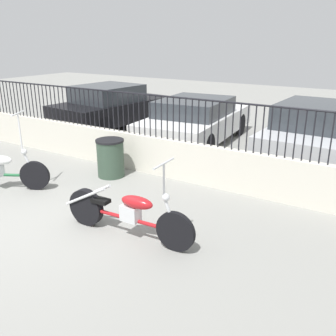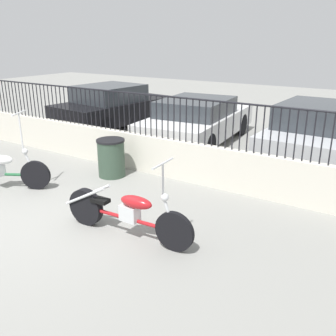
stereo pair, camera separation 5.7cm
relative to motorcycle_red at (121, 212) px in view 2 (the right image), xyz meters
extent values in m
plane|color=gray|center=(-1.56, -0.56, -0.38)|extent=(40.00, 40.00, 0.00)
cube|color=beige|center=(-1.56, 2.49, 0.03)|extent=(10.84, 0.18, 0.82)
cylinder|color=black|center=(-6.34, 2.49, 0.89)|extent=(0.02, 0.02, 0.90)
cylinder|color=black|center=(-6.19, 2.49, 0.89)|extent=(0.02, 0.02, 0.90)
cylinder|color=black|center=(-6.05, 2.49, 0.89)|extent=(0.02, 0.02, 0.90)
cylinder|color=black|center=(-5.91, 2.49, 0.89)|extent=(0.02, 0.02, 0.90)
cylinder|color=black|center=(-5.77, 2.49, 0.89)|extent=(0.02, 0.02, 0.90)
cylinder|color=black|center=(-5.62, 2.49, 0.89)|extent=(0.02, 0.02, 0.90)
cylinder|color=black|center=(-5.48, 2.49, 0.89)|extent=(0.02, 0.02, 0.90)
cylinder|color=black|center=(-5.34, 2.49, 0.89)|extent=(0.02, 0.02, 0.90)
cylinder|color=black|center=(-5.20, 2.49, 0.89)|extent=(0.02, 0.02, 0.90)
cylinder|color=black|center=(-5.05, 2.49, 0.89)|extent=(0.02, 0.02, 0.90)
cylinder|color=black|center=(-4.91, 2.49, 0.89)|extent=(0.02, 0.02, 0.90)
cylinder|color=black|center=(-4.77, 2.49, 0.89)|extent=(0.02, 0.02, 0.90)
cylinder|color=black|center=(-4.63, 2.49, 0.89)|extent=(0.02, 0.02, 0.90)
cylinder|color=black|center=(-4.48, 2.49, 0.89)|extent=(0.02, 0.02, 0.90)
cylinder|color=black|center=(-4.34, 2.49, 0.89)|extent=(0.02, 0.02, 0.90)
cylinder|color=black|center=(-4.20, 2.49, 0.89)|extent=(0.02, 0.02, 0.90)
cylinder|color=black|center=(-4.05, 2.49, 0.89)|extent=(0.02, 0.02, 0.90)
cylinder|color=black|center=(-3.91, 2.49, 0.89)|extent=(0.02, 0.02, 0.90)
cylinder|color=black|center=(-3.77, 2.49, 0.89)|extent=(0.02, 0.02, 0.90)
cylinder|color=black|center=(-3.63, 2.49, 0.89)|extent=(0.02, 0.02, 0.90)
cylinder|color=black|center=(-3.48, 2.49, 0.89)|extent=(0.02, 0.02, 0.90)
cylinder|color=black|center=(-3.34, 2.49, 0.89)|extent=(0.02, 0.02, 0.90)
cylinder|color=black|center=(-3.20, 2.49, 0.89)|extent=(0.02, 0.02, 0.90)
cylinder|color=black|center=(-3.06, 2.49, 0.89)|extent=(0.02, 0.02, 0.90)
cylinder|color=black|center=(-2.91, 2.49, 0.89)|extent=(0.02, 0.02, 0.90)
cylinder|color=black|center=(-2.77, 2.49, 0.89)|extent=(0.02, 0.02, 0.90)
cylinder|color=black|center=(-2.63, 2.49, 0.89)|extent=(0.02, 0.02, 0.90)
cylinder|color=black|center=(-2.49, 2.49, 0.89)|extent=(0.02, 0.02, 0.90)
cylinder|color=black|center=(-2.34, 2.49, 0.89)|extent=(0.02, 0.02, 0.90)
cylinder|color=black|center=(-2.20, 2.49, 0.89)|extent=(0.02, 0.02, 0.90)
cylinder|color=black|center=(-2.06, 2.49, 0.89)|extent=(0.02, 0.02, 0.90)
cylinder|color=black|center=(-1.92, 2.49, 0.89)|extent=(0.02, 0.02, 0.90)
cylinder|color=black|center=(-1.77, 2.49, 0.89)|extent=(0.02, 0.02, 0.90)
cylinder|color=black|center=(-1.63, 2.49, 0.89)|extent=(0.02, 0.02, 0.90)
cylinder|color=black|center=(-1.49, 2.49, 0.89)|extent=(0.02, 0.02, 0.90)
cylinder|color=black|center=(-1.34, 2.49, 0.89)|extent=(0.02, 0.02, 0.90)
cylinder|color=black|center=(-1.20, 2.49, 0.89)|extent=(0.02, 0.02, 0.90)
cylinder|color=black|center=(-1.06, 2.49, 0.89)|extent=(0.02, 0.02, 0.90)
cylinder|color=black|center=(-0.92, 2.49, 0.89)|extent=(0.02, 0.02, 0.90)
cylinder|color=black|center=(-0.77, 2.49, 0.89)|extent=(0.02, 0.02, 0.90)
cylinder|color=black|center=(-0.63, 2.49, 0.89)|extent=(0.02, 0.02, 0.90)
cylinder|color=black|center=(-0.49, 2.49, 0.89)|extent=(0.02, 0.02, 0.90)
cylinder|color=black|center=(-0.35, 2.49, 0.89)|extent=(0.02, 0.02, 0.90)
cylinder|color=black|center=(-0.20, 2.49, 0.89)|extent=(0.02, 0.02, 0.90)
cylinder|color=black|center=(-0.06, 2.49, 0.89)|extent=(0.02, 0.02, 0.90)
cylinder|color=black|center=(0.08, 2.49, 0.89)|extent=(0.02, 0.02, 0.90)
cylinder|color=black|center=(0.22, 2.49, 0.89)|extent=(0.02, 0.02, 0.90)
cylinder|color=black|center=(0.37, 2.49, 0.89)|extent=(0.02, 0.02, 0.90)
cylinder|color=black|center=(0.51, 2.49, 0.89)|extent=(0.02, 0.02, 0.90)
cylinder|color=black|center=(0.65, 2.49, 0.89)|extent=(0.02, 0.02, 0.90)
cylinder|color=black|center=(0.79, 2.49, 0.89)|extent=(0.02, 0.02, 0.90)
cylinder|color=black|center=(0.94, 2.49, 0.89)|extent=(0.02, 0.02, 0.90)
cylinder|color=black|center=(1.08, 2.49, 0.89)|extent=(0.02, 0.02, 0.90)
cylinder|color=black|center=(1.22, 2.49, 0.89)|extent=(0.02, 0.02, 0.90)
cylinder|color=black|center=(1.37, 2.49, 0.89)|extent=(0.02, 0.02, 0.90)
cylinder|color=black|center=(1.51, 2.49, 0.89)|extent=(0.02, 0.02, 0.90)
cylinder|color=black|center=(1.65, 2.49, 0.89)|extent=(0.02, 0.02, 0.90)
cylinder|color=black|center=(1.79, 2.49, 0.89)|extent=(0.02, 0.02, 0.90)
cylinder|color=black|center=(1.94, 2.49, 0.89)|extent=(0.02, 0.02, 0.90)
cylinder|color=black|center=(2.08, 2.49, 0.89)|extent=(0.02, 0.02, 0.90)
cylinder|color=black|center=(2.22, 2.49, 0.89)|extent=(0.02, 0.02, 0.90)
cylinder|color=black|center=(2.36, 2.49, 0.89)|extent=(0.02, 0.02, 0.90)
cylinder|color=black|center=(-1.56, 2.49, 1.32)|extent=(10.84, 0.04, 0.04)
cylinder|color=black|center=(0.90, 0.04, -0.09)|extent=(0.59, 0.10, 0.59)
cylinder|color=black|center=(-0.69, -0.03, -0.09)|extent=(0.60, 0.15, 0.60)
cylinder|color=#AD191E|center=(0.10, 0.00, -0.09)|extent=(1.46, 0.13, 0.06)
cube|color=silver|center=(0.15, 0.01, 0.01)|extent=(0.28, 0.18, 0.24)
ellipsoid|color=#AD191E|center=(0.27, 0.01, 0.21)|extent=(0.53, 0.22, 0.18)
cube|color=black|center=(-0.39, -0.02, 0.09)|extent=(0.29, 0.17, 0.06)
cylinder|color=silver|center=(0.81, 0.04, 0.16)|extent=(0.22, 0.05, 0.51)
sphere|color=silver|center=(0.75, 0.04, 0.39)|extent=(0.11, 0.11, 0.11)
cylinder|color=silver|center=(0.72, 0.03, 0.64)|extent=(0.03, 0.03, 0.46)
cylinder|color=silver|center=(0.72, 0.03, 0.87)|extent=(0.05, 0.52, 0.03)
cylinder|color=silver|center=(-0.64, -0.10, 0.13)|extent=(0.79, 0.08, 0.45)
cylinder|color=silver|center=(-0.65, 0.04, 0.13)|extent=(0.79, 0.08, 0.45)
cylinder|color=black|center=(-2.55, 0.50, -0.09)|extent=(0.54, 0.34, 0.58)
ellipsoid|color=white|center=(-3.11, 0.20, 0.21)|extent=(0.47, 0.38, 0.18)
cylinder|color=silver|center=(-2.63, 0.46, 0.16)|extent=(0.22, 0.14, 0.51)
sphere|color=silver|center=(-2.69, 0.43, 0.39)|extent=(0.11, 0.11, 0.11)
cylinder|color=silver|center=(-2.71, 0.41, 0.77)|extent=(0.03, 0.03, 0.71)
cylinder|color=silver|center=(-2.71, 0.41, 1.12)|extent=(0.27, 0.47, 0.03)
cylinder|color=#334738|center=(-1.80, 1.87, 0.00)|extent=(0.57, 0.57, 0.76)
cylinder|color=black|center=(-1.80, 1.87, 0.41)|extent=(0.59, 0.59, 0.04)
cylinder|color=black|center=(-5.55, 6.82, -0.06)|extent=(0.17, 0.65, 0.64)
cylinder|color=black|center=(-3.80, 6.65, -0.06)|extent=(0.17, 0.65, 0.64)
cylinder|color=black|center=(-5.79, 4.36, -0.06)|extent=(0.17, 0.65, 0.64)
cylinder|color=black|center=(-4.04, 4.20, -0.06)|extent=(0.17, 0.65, 0.64)
cube|color=black|center=(-4.79, 5.51, 0.18)|extent=(2.24, 4.14, 0.63)
cube|color=#2D3338|center=(-4.81, 5.31, 0.75)|extent=(1.85, 2.06, 0.51)
cylinder|color=black|center=(-2.55, 6.58, -0.06)|extent=(0.17, 0.65, 0.64)
cylinder|color=black|center=(-0.81, 6.73, -0.06)|extent=(0.17, 0.65, 0.64)
cylinder|color=black|center=(-2.31, 3.88, -0.06)|extent=(0.17, 0.65, 0.64)
cylinder|color=black|center=(-0.57, 4.04, -0.06)|extent=(0.17, 0.65, 0.64)
cube|color=silver|center=(-1.56, 5.31, 0.15)|extent=(2.24, 4.51, 0.58)
cube|color=#2D3338|center=(-1.54, 5.09, 0.66)|extent=(1.85, 2.23, 0.43)
cylinder|color=black|center=(0.86, 6.49, -0.06)|extent=(0.13, 0.64, 0.64)
cylinder|color=black|center=(0.77, 4.03, -0.06)|extent=(0.13, 0.64, 0.64)
cube|color=#B7BABF|center=(1.66, 5.23, 0.19)|extent=(1.94, 4.03, 0.66)
cube|color=#2D3338|center=(1.65, 5.03, 0.78)|extent=(1.68, 1.96, 0.53)
camera|label=1|loc=(3.23, -3.88, 2.44)|focal=40.00mm
camera|label=2|loc=(3.28, -3.85, 2.44)|focal=40.00mm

